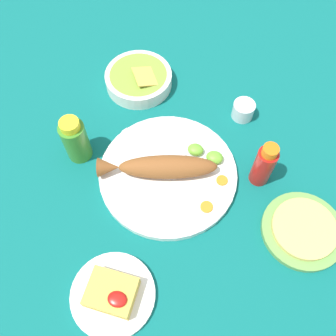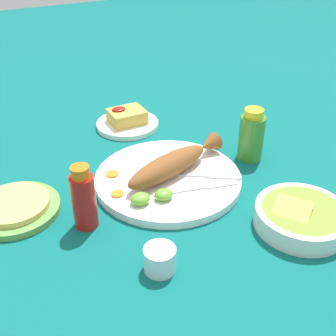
{
  "view_description": "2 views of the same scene",
  "coord_description": "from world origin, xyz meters",
  "views": [
    {
      "loc": [
        0.12,
        -0.4,
        0.79
      ],
      "look_at": [
        0.0,
        0.0,
        0.04
      ],
      "focal_mm": 40.0,
      "sensor_mm": 36.0,
      "label": 1
    },
    {
      "loc": [
        0.37,
        0.69,
        0.54
      ],
      "look_at": [
        0.0,
        0.0,
        0.04
      ],
      "focal_mm": 45.0,
      "sensor_mm": 36.0,
      "label": 2
    }
  ],
  "objects": [
    {
      "name": "fries_pile",
      "position": [
        -0.03,
        -0.3,
        0.03
      ],
      "size": [
        0.09,
        0.08,
        0.04
      ],
      "color": "gold",
      "rests_on": "side_plate_fries"
    },
    {
      "name": "guacamole_bowl",
      "position": [
        -0.16,
        0.25,
        0.02
      ],
      "size": [
        0.18,
        0.18,
        0.05
      ],
      "color": "white",
      "rests_on": "ground_plane"
    },
    {
      "name": "carrot_slice_mid",
      "position": [
        0.13,
        0.01,
        0.02
      ],
      "size": [
        0.03,
        0.03,
        0.0
      ],
      "primitive_type": "cylinder",
      "color": "orange",
      "rests_on": "main_plate"
    },
    {
      "name": "salt_cup",
      "position": [
        0.14,
        0.23,
        0.02
      ],
      "size": [
        0.06,
        0.06,
        0.05
      ],
      "color": "silver",
      "rests_on": "ground_plane"
    },
    {
      "name": "lime_wedge_main",
      "position": [
        0.1,
        0.06,
        0.03
      ],
      "size": [
        0.04,
        0.03,
        0.02
      ],
      "primitive_type": "ellipsoid",
      "color": "#6BB233",
      "rests_on": "main_plate"
    },
    {
      "name": "fork_near",
      "position": [
        -0.07,
        0.04,
        0.02
      ],
      "size": [
        0.16,
        0.11,
        0.0
      ],
      "rotation": [
        0.0,
        0.0,
        8.86
      ],
      "color": "silver",
      "rests_on": "main_plate"
    },
    {
      "name": "main_plate",
      "position": [
        0.0,
        0.0,
        0.01
      ],
      "size": [
        0.33,
        0.33,
        0.02
      ],
      "primitive_type": "cylinder",
      "color": "white",
      "rests_on": "ground_plane"
    },
    {
      "name": "lime_wedge_side",
      "position": [
        0.05,
        0.07,
        0.03
      ],
      "size": [
        0.04,
        0.03,
        0.02
      ],
      "primitive_type": "ellipsoid",
      "color": "#6BB233",
      "rests_on": "main_plate"
    },
    {
      "name": "ground_plane",
      "position": [
        0.0,
        0.0,
        0.0
      ],
      "size": [
        4.0,
        4.0,
        0.0
      ],
      "primitive_type": "plane",
      "color": "#0C605B"
    },
    {
      "name": "side_plate_fries",
      "position": [
        -0.03,
        -0.3,
        0.01
      ],
      "size": [
        0.17,
        0.17,
        0.01
      ],
      "primitive_type": "cylinder",
      "color": "white",
      "rests_on": "ground_plane"
    },
    {
      "name": "hot_sauce_bottle_red",
      "position": [
        0.21,
        0.05,
        0.06
      ],
      "size": [
        0.05,
        0.05,
        0.13
      ],
      "color": "#B21914",
      "rests_on": "ground_plane"
    },
    {
      "name": "hot_sauce_bottle_green",
      "position": [
        -0.23,
        0.0,
        0.06
      ],
      "size": [
        0.06,
        0.06,
        0.13
      ],
      "color": "#3D8428",
      "rests_on": "ground_plane"
    },
    {
      "name": "fried_fish",
      "position": [
        -0.02,
        -0.01,
        0.04
      ],
      "size": [
        0.28,
        0.13,
        0.05
      ],
      "rotation": [
        0.0,
        0.0,
        0.29
      ],
      "color": "brown",
      "rests_on": "main_plate"
    },
    {
      "name": "carrot_slice_near",
      "position": [
        0.11,
        -0.06,
        0.02
      ],
      "size": [
        0.03,
        0.03,
        0.0
      ],
      "primitive_type": "cylinder",
      "color": "orange",
      "rests_on": "main_plate"
    },
    {
      "name": "fork_far",
      "position": [
        -0.04,
        0.08,
        0.02
      ],
      "size": [
        0.18,
        0.05,
        0.0
      ],
      "rotation": [
        0.0,
        0.0,
        9.2
      ],
      "color": "silver",
      "rests_on": "main_plate"
    },
    {
      "name": "tortilla_plate",
      "position": [
        0.32,
        -0.05,
        0.01
      ],
      "size": [
        0.18,
        0.18,
        0.01
      ],
      "primitive_type": "cylinder",
      "color": "#6B9E4C",
      "rests_on": "ground_plane"
    },
    {
      "name": "tortilla_stack",
      "position": [
        0.32,
        -0.05,
        0.02
      ],
      "size": [
        0.14,
        0.14,
        0.01
      ],
      "primitive_type": "cylinder",
      "color": "#E0C666",
      "rests_on": "tortilla_plate"
    }
  ]
}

